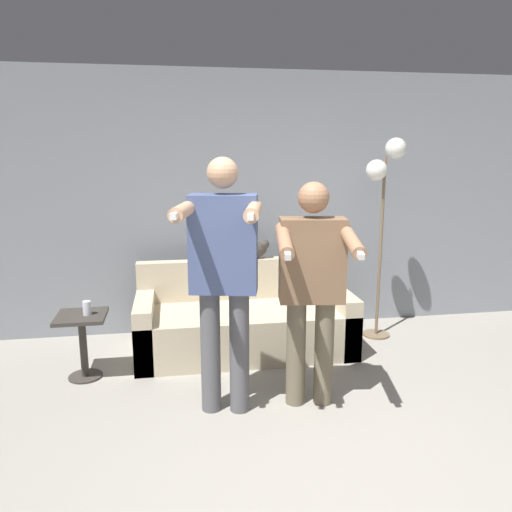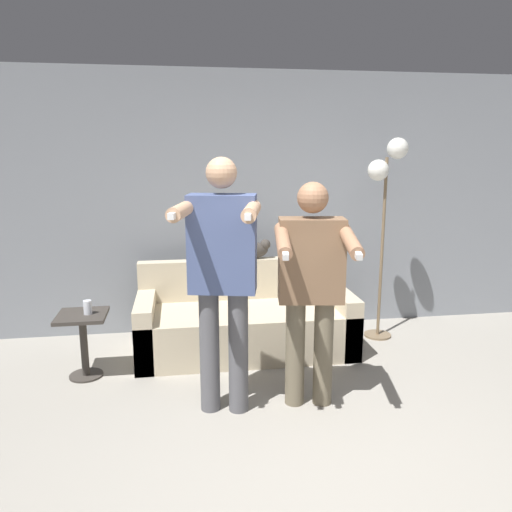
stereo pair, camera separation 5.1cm
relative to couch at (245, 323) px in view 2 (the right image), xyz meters
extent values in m
plane|color=gray|center=(0.28, -2.00, -0.26)|extent=(16.00, 16.00, 0.00)
cube|color=gray|center=(0.28, 0.65, 1.04)|extent=(10.00, 0.05, 2.60)
cube|color=beige|center=(0.00, -0.04, -0.06)|extent=(1.95, 0.84, 0.41)
cube|color=beige|center=(0.00, 0.31, 0.34)|extent=(1.95, 0.14, 0.39)
cube|color=beige|center=(-0.90, -0.04, 0.01)|extent=(0.16, 0.84, 0.55)
cube|color=beige|center=(0.90, -0.04, 0.01)|extent=(0.16, 0.84, 0.55)
cylinder|color=#56565B|center=(-0.39, -1.05, 0.18)|extent=(0.14, 0.14, 0.88)
cylinder|color=#56565B|center=(-0.19, -1.09, 0.18)|extent=(0.14, 0.14, 0.88)
cube|color=#475684|center=(-0.29, -1.07, 0.95)|extent=(0.49, 0.31, 0.66)
sphere|color=tan|center=(-0.29, -1.07, 1.43)|extent=(0.21, 0.21, 0.21)
cylinder|color=tan|center=(-0.55, -1.27, 1.21)|extent=(0.19, 0.51, 0.09)
cube|color=white|center=(-0.61, -1.51, 1.21)|extent=(0.06, 0.13, 0.04)
cylinder|color=tan|center=(-0.13, -1.36, 1.21)|extent=(0.19, 0.51, 0.09)
cube|color=white|center=(-0.19, -1.60, 1.21)|extent=(0.06, 0.13, 0.04)
cylinder|color=#6B604C|center=(0.23, -1.05, 0.13)|extent=(0.14, 0.14, 0.79)
cylinder|color=#6B604C|center=(0.43, -1.08, 0.13)|extent=(0.14, 0.14, 0.79)
cube|color=brown|center=(0.33, -1.07, 0.82)|extent=(0.48, 0.28, 0.59)
sphere|color=#9E7051|center=(0.33, -1.07, 1.25)|extent=(0.22, 0.22, 0.22)
cylinder|color=#9E7051|center=(0.08, -1.28, 1.00)|extent=(0.16, 0.52, 0.17)
cube|color=white|center=(0.04, -1.52, 0.96)|extent=(0.05, 0.13, 0.05)
cylinder|color=#9E7051|center=(0.51, -1.34, 1.00)|extent=(0.16, 0.52, 0.17)
cube|color=white|center=(0.47, -1.59, 0.96)|extent=(0.05, 0.13, 0.05)
ellipsoid|color=#3D3833|center=(0.10, 0.31, 0.62)|extent=(0.34, 0.12, 0.17)
sphere|color=#3D3833|center=(0.24, 0.31, 0.67)|extent=(0.10, 0.10, 0.10)
ellipsoid|color=#3D3833|center=(-0.08, 0.33, 0.56)|extent=(0.19, 0.04, 0.04)
cone|color=#3D3833|center=(0.23, 0.29, 0.71)|extent=(0.03, 0.03, 0.03)
cone|color=#3D3833|center=(0.23, 0.33, 0.71)|extent=(0.03, 0.03, 0.03)
cylinder|color=#756047|center=(1.36, 0.14, -0.25)|extent=(0.27, 0.27, 0.02)
cylinder|color=#756047|center=(1.36, 0.14, 0.62)|extent=(0.03, 0.03, 1.77)
sphere|color=white|center=(1.46, 0.14, 1.58)|extent=(0.20, 0.20, 0.20)
sphere|color=white|center=(1.28, 0.14, 1.38)|extent=(0.20, 0.20, 0.20)
cylinder|color=#38332D|center=(-1.37, -0.36, -0.25)|extent=(0.27, 0.27, 0.02)
cylinder|color=#38332D|center=(-1.37, -0.36, -0.01)|extent=(0.06, 0.06, 0.51)
cube|color=#38332D|center=(-1.37, -0.36, 0.26)|extent=(0.39, 0.39, 0.03)
cylinder|color=silver|center=(-1.32, -0.37, 0.33)|extent=(0.07, 0.07, 0.11)
camera|label=1|loc=(-0.62, -4.35, 1.57)|focal=35.00mm
camera|label=2|loc=(-0.57, -4.36, 1.57)|focal=35.00mm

